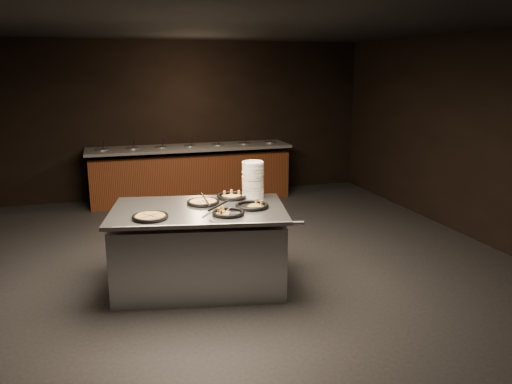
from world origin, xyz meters
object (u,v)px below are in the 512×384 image
(pan_cheese_whole, at_px, (203,202))
(plate_stack, at_px, (253,180))
(pan_veggie_whole, at_px, (150,217))
(serving_counter, at_px, (200,249))

(pan_cheese_whole, bearing_deg, plate_stack, 11.37)
(pan_veggie_whole, bearing_deg, pan_cheese_whole, 33.32)
(pan_veggie_whole, xyz_separation_m, pan_cheese_whole, (0.63, 0.41, -0.00))
(pan_cheese_whole, bearing_deg, pan_veggie_whole, -146.68)
(serving_counter, relative_size, pan_veggie_whole, 5.59)
(plate_stack, distance_m, pan_veggie_whole, 1.38)
(plate_stack, distance_m, pan_cheese_whole, 0.66)
(serving_counter, bearing_deg, pan_veggie_whole, -146.09)
(plate_stack, relative_size, pan_cheese_whole, 1.15)
(serving_counter, height_order, pan_cheese_whole, pan_cheese_whole)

